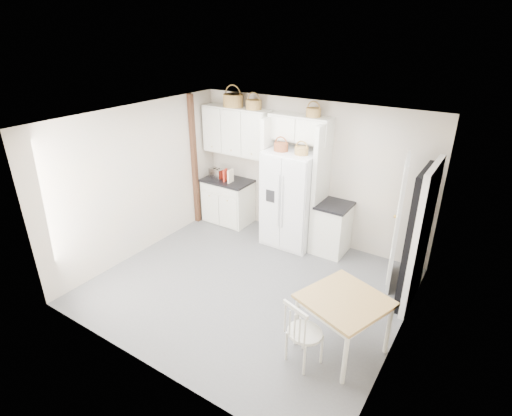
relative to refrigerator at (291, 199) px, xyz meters
The scene contains 27 objects.
floor 1.84m from the refrigerator, 84.65° to the right, with size 4.50×4.50×0.00m, color #4F4F4F.
ceiling 2.35m from the refrigerator, 84.65° to the right, with size 4.50×4.50×0.00m, color white.
wall_back 0.59m from the refrigerator, 69.33° to the left, with size 4.50×4.50×0.00m, color #B5B0A8.
wall_left 2.67m from the refrigerator, 142.66° to the right, with size 4.00×4.00×0.00m, color #B5B0A8.
wall_right 2.92m from the refrigerator, 33.73° to the right, with size 4.00×4.00×0.00m, color #B5B0A8.
refrigerator is the anchor object (origin of this frame).
base_cab_left 1.58m from the refrigerator, behind, with size 0.95×0.60×0.88m, color silver.
base_cab_right 0.92m from the refrigerator, ahead, with size 0.51×0.61×0.89m, color silver.
dining_table 2.82m from the refrigerator, 48.23° to the right, with size 0.91×0.91×0.76m, color olive.
windsor_chair 3.00m from the refrigerator, 58.27° to the right, with size 0.43×0.39×0.88m, color silver.
counter_left 1.51m from the refrigerator, behind, with size 0.99×0.64×0.04m, color black.
counter_right 0.81m from the refrigerator, ahead, with size 0.55×0.65×0.04m, color black.
toaster 1.74m from the refrigerator, behind, with size 0.30×0.17×0.21m, color silver.
cookbook_red 1.51m from the refrigerator, behind, with size 0.03×0.16×0.24m, color red.
cookbook_cream 1.38m from the refrigerator, behind, with size 0.04×0.17×0.26m, color #F8E3C3.
basket_upper_b 2.14m from the refrigerator, behind, with size 0.39×0.39×0.23m, color olive.
basket_upper_c 1.84m from the refrigerator, 166.65° to the left, with size 0.29×0.29×0.17m, color olive.
basket_bridge_b 1.57m from the refrigerator, 44.79° to the left, with size 0.25×0.25×0.14m, color olive.
basket_fridge_a 0.98m from the refrigerator, 151.80° to the right, with size 0.26×0.26×0.14m, color brown.
basket_fridge_b 0.98m from the refrigerator, 26.02° to the right, with size 0.24×0.24×0.13m, color olive.
upper_cabinet 1.70m from the refrigerator, behind, with size 1.40×0.34×0.90m, color silver.
bridge_cabinet 1.26m from the refrigerator, 90.00° to the left, with size 1.12×0.34×0.45m, color silver.
fridge_panel_left 0.58m from the refrigerator, 169.16° to the left, with size 0.08×0.60×2.30m, color silver.
fridge_panel_right 0.58m from the refrigerator, 10.84° to the left, with size 0.08×0.60×2.30m, color silver.
trim_post 2.11m from the refrigerator, behind, with size 0.09×0.09×2.60m, color #3B200F.
doorway_void 2.39m from the refrigerator, 14.62° to the right, with size 0.18×0.85×2.05m, color black.
door_slab 1.97m from the refrigerator, ahead, with size 0.80×0.04×2.05m, color white.
Camera 1 is at (2.92, -4.31, 3.73)m, focal length 28.00 mm.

